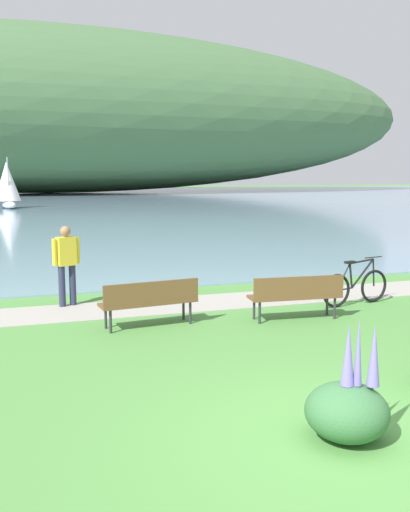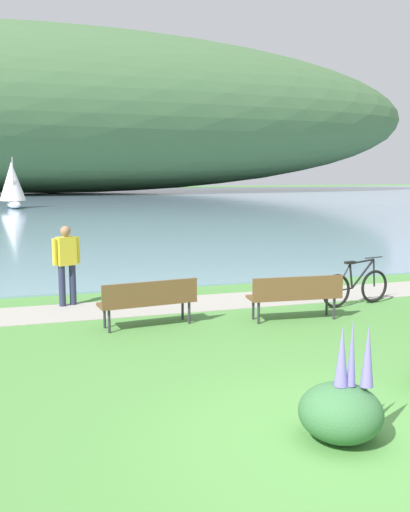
% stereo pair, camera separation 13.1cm
% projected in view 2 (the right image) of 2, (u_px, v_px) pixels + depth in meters
% --- Properties ---
extents(ground_plane, '(200.00, 200.00, 0.00)m').
position_uv_depth(ground_plane, '(337.00, 440.00, 6.05)').
color(ground_plane, '#518E42').
extents(bay_water, '(180.00, 80.00, 0.04)m').
position_uv_depth(bay_water, '(66.00, 202.00, 51.67)').
color(bay_water, '#7A99B2').
rests_on(bay_water, ground).
extents(distant_hillside, '(100.68, 28.00, 20.52)m').
position_uv_depth(distant_hillside, '(50.00, 111.00, 71.46)').
color(distant_hillside, '#42663D').
rests_on(distant_hillside, bay_water).
extents(shoreline_path, '(60.00, 1.50, 0.01)m').
position_uv_depth(shoreline_path, '(182.00, 304.00, 12.21)').
color(shoreline_path, '#A39E93').
rests_on(shoreline_path, ground).
extents(park_bench_near_camera, '(1.84, 0.69, 0.88)m').
position_uv_depth(park_bench_near_camera, '(149.00, 299.00, 10.38)').
color(park_bench_near_camera, brown).
rests_on(park_bench_near_camera, ground).
extents(park_bench_further_along, '(1.83, 0.62, 0.88)m').
position_uv_depth(park_bench_further_along, '(296.00, 294.00, 10.85)').
color(park_bench_further_along, brown).
rests_on(park_bench_further_along, ground).
extents(bicycle_leaning_near_bench, '(1.75, 0.37, 1.01)m').
position_uv_depth(bicycle_leaning_near_bench, '(356.00, 287.00, 12.10)').
color(bicycle_leaning_near_bench, black).
rests_on(bicycle_leaning_near_bench, ground).
extents(person_at_shoreline, '(0.58, 0.33, 1.71)m').
position_uv_depth(person_at_shoreline, '(67.00, 260.00, 11.97)').
color(person_at_shoreline, '#282D47').
rests_on(person_at_shoreline, ground).
extents(echium_bush_closest_to_camera, '(0.90, 0.90, 1.34)m').
position_uv_depth(echium_bush_closest_to_camera, '(341.00, 409.00, 6.02)').
color(echium_bush_closest_to_camera, '#386B3D').
rests_on(echium_bush_closest_to_camera, ground).
extents(sailboat_mid_bay, '(2.26, 3.37, 3.83)m').
position_uv_depth(sailboat_mid_bay, '(12.00, 184.00, 43.04)').
color(sailboat_mid_bay, white).
rests_on(sailboat_mid_bay, bay_water).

